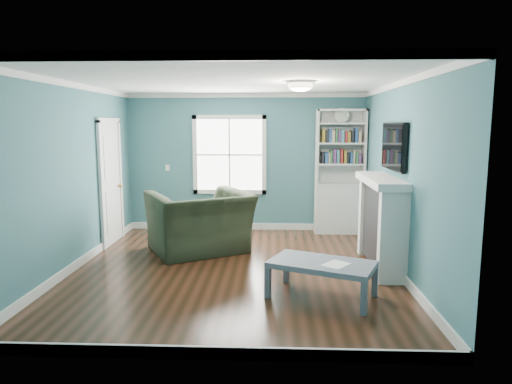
{
  "coord_description": "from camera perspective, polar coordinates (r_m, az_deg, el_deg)",
  "views": [
    {
      "loc": [
        0.56,
        -6.17,
        2.03
      ],
      "look_at": [
        0.29,
        0.4,
        1.05
      ],
      "focal_mm": 32.0,
      "sensor_mm": 36.0,
      "label": 1
    }
  ],
  "objects": [
    {
      "name": "coffee_table",
      "position": [
        5.47,
        8.24,
        -9.18
      ],
      "size": [
        1.35,
        1.07,
        0.43
      ],
      "rotation": [
        0.0,
        0.0,
        -0.41
      ],
      "color": "#505660",
      "rests_on": "ground"
    },
    {
      "name": "floor",
      "position": [
        6.52,
        -2.73,
        -9.65
      ],
      "size": [
        5.0,
        5.0,
        0.0
      ],
      "primitive_type": "plane",
      "color": "black",
      "rests_on": "ground"
    },
    {
      "name": "recliner",
      "position": [
        7.3,
        -7.08,
        -2.51
      ],
      "size": [
        1.75,
        1.55,
        1.29
      ],
      "primitive_type": "imported",
      "rotation": [
        0.0,
        0.0,
        -2.63
      ],
      "color": "black",
      "rests_on": "ground"
    },
    {
      "name": "room_walls",
      "position": [
        6.21,
        -2.84,
        4.35
      ],
      "size": [
        5.0,
        5.0,
        5.0
      ],
      "color": "#3A7271",
      "rests_on": "ground"
    },
    {
      "name": "window",
      "position": [
        8.72,
        -3.33,
        4.66
      ],
      "size": [
        1.4,
        0.06,
        1.5
      ],
      "color": "white",
      "rests_on": "room_walls"
    },
    {
      "name": "light_switch",
      "position": [
        8.94,
        -11.01,
        3.01
      ],
      "size": [
        0.08,
        0.01,
        0.12
      ],
      "primitive_type": "cube",
      "color": "white",
      "rests_on": "room_walls"
    },
    {
      "name": "fireplace",
      "position": [
        6.7,
        15.44,
        -3.82
      ],
      "size": [
        0.44,
        1.58,
        1.3
      ],
      "color": "black",
      "rests_on": "ground"
    },
    {
      "name": "paper_sheet",
      "position": [
        5.37,
        9.98,
        -8.91
      ],
      "size": [
        0.37,
        0.38,
        0.0
      ],
      "primitive_type": "cube",
      "rotation": [
        0.0,
        0.0,
        -0.68
      ],
      "color": "white",
      "rests_on": "coffee_table"
    },
    {
      "name": "bookshelf",
      "position": [
        8.63,
        10.39,
        0.99
      ],
      "size": [
        0.9,
        0.35,
        2.31
      ],
      "color": "silver",
      "rests_on": "ground"
    },
    {
      "name": "trim",
      "position": [
        6.25,
        -2.81,
        1.2
      ],
      "size": [
        4.5,
        5.0,
        2.6
      ],
      "color": "white",
      "rests_on": "ground"
    },
    {
      "name": "tv",
      "position": [
        6.59,
        16.84,
        5.49
      ],
      "size": [
        0.06,
        1.1,
        0.65
      ],
      "primitive_type": "cube",
      "color": "black",
      "rests_on": "fireplace"
    },
    {
      "name": "door",
      "position": [
        8.12,
        -17.7,
        1.33
      ],
      "size": [
        0.12,
        0.98,
        2.17
      ],
      "color": "silver",
      "rests_on": "ground"
    },
    {
      "name": "ceiling_fixture",
      "position": [
        6.3,
        5.58,
        13.19
      ],
      "size": [
        0.38,
        0.38,
        0.15
      ],
      "color": "white",
      "rests_on": "room_walls"
    }
  ]
}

